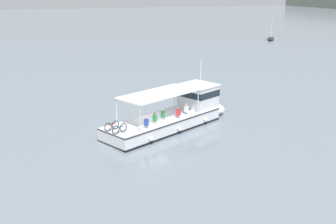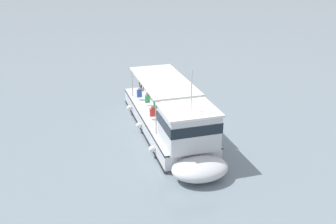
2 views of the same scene
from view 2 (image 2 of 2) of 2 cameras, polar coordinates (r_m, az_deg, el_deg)
name	(u,v)px [view 2 (image 2 of 2)]	position (r m, az deg, el deg)	size (l,w,h in m)	color
ground_plane	(168,122)	(25.82, 0.07, -1.56)	(400.00, 400.00, 0.00)	gray
ferry_main	(173,124)	(23.13, 0.71, -1.81)	(8.62, 12.70, 5.32)	silver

